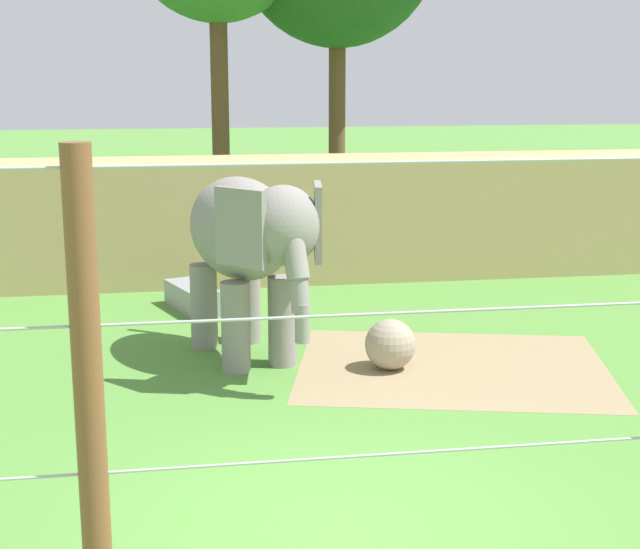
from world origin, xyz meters
TOP-DOWN VIEW (x-y plane):
  - ground_plane at (0.00, 0.00)m, footprint 120.00×120.00m
  - dirt_patch at (2.38, 4.40)m, footprint 5.04×4.43m
  - embankment_wall at (0.00, 10.66)m, footprint 36.00×1.80m
  - elephant at (-0.43, 5.16)m, footprint 2.02×3.51m
  - enrichment_ball at (1.49, 4.47)m, footprint 0.72×0.72m
  - cable_fence at (-0.02, -2.20)m, footprint 12.14×0.19m
  - feed_trough at (-1.18, 8.27)m, footprint 0.95×1.49m

SIDE VIEW (x-z plane):
  - ground_plane at x=0.00m, z-range 0.00..0.00m
  - dirt_patch at x=2.38m, z-range 0.00..0.01m
  - feed_trough at x=-1.18m, z-range 0.00..0.44m
  - enrichment_ball at x=1.49m, z-range 0.00..0.72m
  - embankment_wall at x=0.00m, z-range 0.00..2.41m
  - elephant at x=-0.43m, z-range 0.44..3.13m
  - cable_fence at x=-0.02m, z-range 0.01..3.73m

